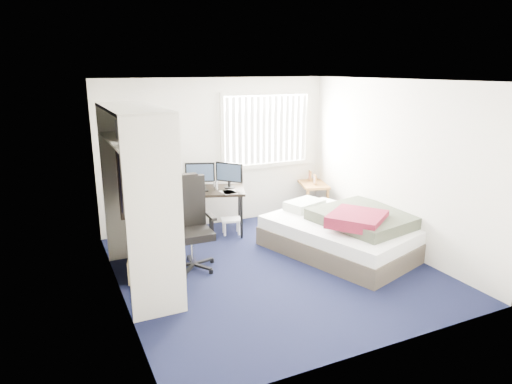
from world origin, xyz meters
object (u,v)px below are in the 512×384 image
object	(u,v)px
nightstand	(312,186)
bed	(347,232)
office_chair	(191,233)
desk	(197,188)

from	to	relation	value
nightstand	bed	distance (m)	1.84
office_chair	bed	bearing A→B (deg)	-11.05
bed	nightstand	bearing A→B (deg)	74.88
desk	nightstand	xyz separation A→B (m)	(2.23, 0.10, -0.23)
bed	office_chair	bearing A→B (deg)	168.95
desk	bed	size ratio (longest dim) A/B	0.66
office_chair	nightstand	bearing A→B (deg)	25.74
office_chair	nightstand	world-z (taller)	office_chair
office_chair	bed	size ratio (longest dim) A/B	0.50
office_chair	bed	world-z (taller)	office_chair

